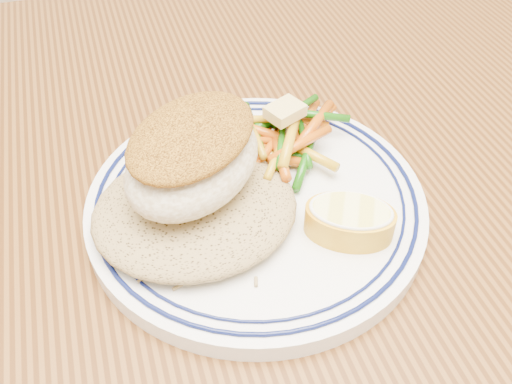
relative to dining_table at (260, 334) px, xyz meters
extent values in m
cube|color=#45260D|center=(0.00, 0.00, 0.08)|extent=(1.50, 0.90, 0.04)
cylinder|color=white|center=(0.01, 0.04, 0.10)|extent=(0.25, 0.25, 0.01)
torus|color=#0A113F|center=(0.01, 0.04, 0.11)|extent=(0.23, 0.23, 0.00)
torus|color=#0A113F|center=(0.01, 0.04, 0.11)|extent=(0.21, 0.21, 0.00)
ellipsoid|color=olive|center=(-0.04, 0.03, 0.13)|extent=(0.14, 0.12, 0.03)
ellipsoid|color=beige|center=(-0.03, 0.05, 0.15)|extent=(0.13, 0.13, 0.05)
ellipsoid|color=#915F17|center=(-0.03, 0.05, 0.18)|extent=(0.12, 0.12, 0.02)
cylinder|color=#16560A|center=(0.05, 0.09, 0.12)|extent=(0.05, 0.04, 0.01)
cylinder|color=#B34E08|center=(0.03, 0.07, 0.12)|extent=(0.04, 0.03, 0.01)
cylinder|color=#16560A|center=(0.04, 0.08, 0.12)|extent=(0.05, 0.03, 0.01)
cylinder|color=#16560A|center=(0.04, 0.10, 0.12)|extent=(0.03, 0.05, 0.01)
cylinder|color=#B34E08|center=(0.08, 0.11, 0.12)|extent=(0.04, 0.04, 0.01)
cylinder|color=#B34E08|center=(0.08, 0.10, 0.12)|extent=(0.05, 0.04, 0.01)
cylinder|color=#B34E08|center=(0.03, 0.09, 0.12)|extent=(0.04, 0.04, 0.01)
cylinder|color=#B34E08|center=(0.05, 0.10, 0.12)|extent=(0.02, 0.06, 0.01)
cylinder|color=#BA8E13|center=(0.03, 0.09, 0.12)|extent=(0.01, 0.05, 0.01)
cylinder|color=#16560A|center=(0.05, 0.06, 0.12)|extent=(0.04, 0.05, 0.01)
cylinder|color=#16560A|center=(0.03, 0.09, 0.12)|extent=(0.06, 0.03, 0.01)
cylinder|color=#BA8E13|center=(0.06, 0.07, 0.12)|extent=(0.03, 0.05, 0.01)
cylinder|color=#B34E08|center=(0.02, 0.10, 0.12)|extent=(0.02, 0.05, 0.01)
cylinder|color=#B34E08|center=(0.03, 0.10, 0.12)|extent=(0.05, 0.03, 0.01)
cylinder|color=#16560A|center=(0.06, 0.08, 0.12)|extent=(0.02, 0.06, 0.01)
cylinder|color=#B34E08|center=(0.03, 0.08, 0.13)|extent=(0.05, 0.05, 0.01)
cylinder|color=#B34E08|center=(0.06, 0.11, 0.12)|extent=(0.05, 0.03, 0.01)
cylinder|color=#16560A|center=(0.03, 0.10, 0.13)|extent=(0.01, 0.05, 0.01)
cylinder|color=#B34E08|center=(0.06, 0.10, 0.13)|extent=(0.02, 0.05, 0.01)
cylinder|color=#16560A|center=(0.05, 0.11, 0.13)|extent=(0.05, 0.03, 0.01)
cylinder|color=#B34E08|center=(0.02, 0.09, 0.13)|extent=(0.05, 0.01, 0.01)
cylinder|color=#16560A|center=(0.06, 0.11, 0.13)|extent=(0.05, 0.03, 0.01)
cylinder|color=#B34E08|center=(0.03, 0.06, 0.13)|extent=(0.02, 0.05, 0.01)
cylinder|color=#B34E08|center=(0.03, 0.10, 0.13)|extent=(0.05, 0.04, 0.01)
cylinder|color=#B34E08|center=(0.05, 0.07, 0.13)|extent=(0.06, 0.03, 0.01)
cylinder|color=#B34E08|center=(0.07, 0.09, 0.13)|extent=(0.05, 0.04, 0.01)
cylinder|color=#BA8E13|center=(0.03, 0.06, 0.13)|extent=(0.03, 0.04, 0.01)
cylinder|color=#16560A|center=(0.04, 0.07, 0.13)|extent=(0.03, 0.05, 0.01)
cylinder|color=#BA8E13|center=(0.02, 0.11, 0.13)|extent=(0.05, 0.03, 0.01)
cylinder|color=#16560A|center=(0.07, 0.10, 0.13)|extent=(0.06, 0.03, 0.01)
cylinder|color=#BA8E13|center=(0.02, 0.08, 0.13)|extent=(0.01, 0.05, 0.01)
cylinder|color=#BA8E13|center=(0.04, 0.07, 0.14)|extent=(0.03, 0.05, 0.01)
cube|color=#D6BF69|center=(0.05, 0.09, 0.15)|extent=(0.03, 0.03, 0.01)
torus|color=white|center=(0.06, -0.01, 0.13)|extent=(0.08, 0.08, 0.00)
camera|label=1|loc=(-0.08, -0.23, 0.40)|focal=40.00mm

